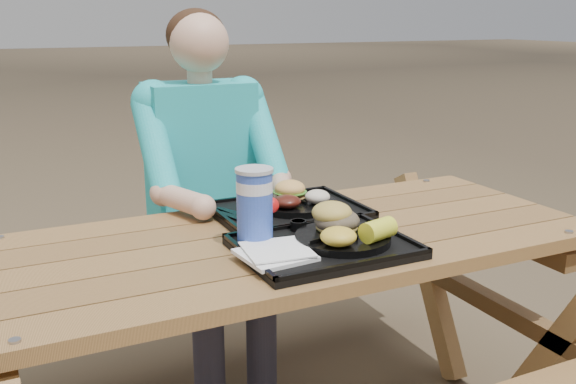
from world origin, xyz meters
name	(u,v)px	position (x,y,z in m)	size (l,w,h in m)	color
picnic_table	(288,352)	(0.00, 0.00, 0.38)	(1.80, 1.49, 0.75)	#999999
tray_near	(324,248)	(0.03, -0.16, 0.76)	(0.45, 0.35, 0.02)	black
tray_far	(289,212)	(0.09, 0.18, 0.76)	(0.45, 0.35, 0.02)	black
plate_near	(343,238)	(0.09, -0.16, 0.78)	(0.26, 0.26, 0.02)	black
plate_far	(296,204)	(0.12, 0.19, 0.78)	(0.26, 0.26, 0.02)	black
napkin_stack	(275,253)	(-0.13, -0.19, 0.78)	(0.17, 0.17, 0.02)	white
soda_cup	(255,207)	(-0.13, -0.06, 0.87)	(0.10, 0.10, 0.19)	#1739AC
condiment_bbq	(298,225)	(0.02, -0.02, 0.78)	(0.05, 0.05, 0.03)	black
condiment_mustard	(326,224)	(0.10, -0.04, 0.78)	(0.04, 0.04, 0.03)	yellow
sandwich	(337,208)	(0.09, -0.12, 0.85)	(0.12, 0.12, 0.12)	gold
mac_cheese	(338,236)	(0.03, -0.23, 0.81)	(0.09, 0.09, 0.05)	yellow
corn_cob	(378,230)	(0.15, -0.24, 0.82)	(0.10, 0.10, 0.06)	#FAFF35
cutlery_far	(237,214)	(-0.08, 0.19, 0.77)	(0.03, 0.18, 0.01)	black
burger	(290,185)	(0.12, 0.23, 0.84)	(0.10, 0.10, 0.09)	#F2AE55
baked_beans	(287,202)	(0.06, 0.13, 0.81)	(0.09, 0.09, 0.04)	#46150E
potato_salad	(317,197)	(0.17, 0.13, 0.81)	(0.08, 0.08, 0.04)	silver
diner	(205,213)	(-0.04, 0.65, 0.64)	(0.48, 0.84, 1.28)	teal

